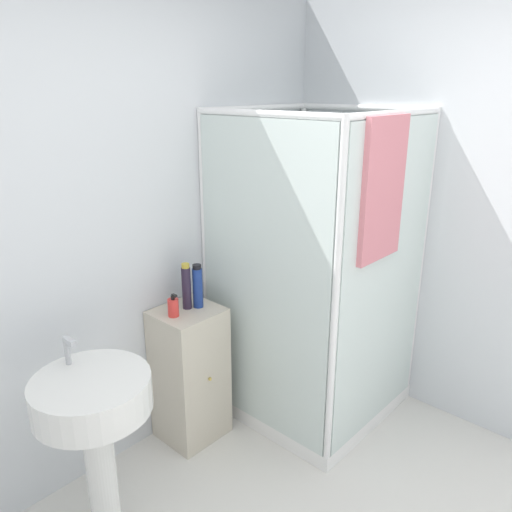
% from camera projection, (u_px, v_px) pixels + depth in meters
% --- Properties ---
extents(wall_back, '(6.40, 0.06, 2.50)m').
position_uv_depth(wall_back, '(85.00, 244.00, 2.41)').
color(wall_back, silver).
rests_on(wall_back, ground_plane).
extents(shower_enclosure, '(0.96, 0.99, 1.86)m').
position_uv_depth(shower_enclosure, '(316.00, 342.00, 3.06)').
color(shower_enclosure, white).
rests_on(shower_enclosure, ground_plane).
extents(vanity_cabinet, '(0.35, 0.34, 0.80)m').
position_uv_depth(vanity_cabinet, '(190.00, 374.00, 2.87)').
color(vanity_cabinet, beige).
rests_on(vanity_cabinet, ground_plane).
extents(sink, '(0.49, 0.49, 0.97)m').
position_uv_depth(sink, '(94.00, 415.00, 2.10)').
color(sink, white).
rests_on(sink, ground_plane).
extents(soap_dispenser, '(0.06, 0.06, 0.13)m').
position_uv_depth(soap_dispenser, '(173.00, 307.00, 2.66)').
color(soap_dispenser, red).
rests_on(soap_dispenser, vanity_cabinet).
extents(shampoo_bottle_tall_black, '(0.05, 0.05, 0.26)m').
position_uv_depth(shampoo_bottle_tall_black, '(186.00, 287.00, 2.73)').
color(shampoo_bottle_tall_black, '#281E33').
rests_on(shampoo_bottle_tall_black, vanity_cabinet).
extents(shampoo_bottle_blue, '(0.06, 0.06, 0.25)m').
position_uv_depth(shampoo_bottle_blue, '(198.00, 286.00, 2.75)').
color(shampoo_bottle_blue, navy).
rests_on(shampoo_bottle_blue, vanity_cabinet).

